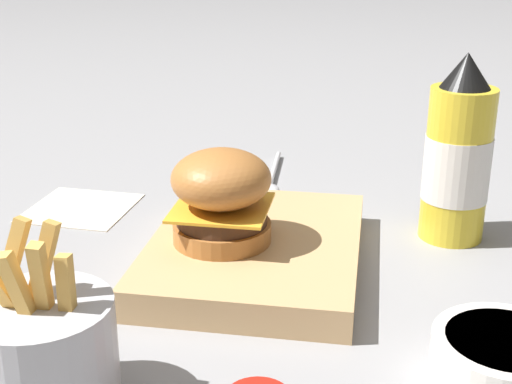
# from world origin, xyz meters

# --- Properties ---
(ground_plane) EXTENTS (6.00, 6.00, 0.00)m
(ground_plane) POSITION_xyz_m (0.00, 0.00, 0.00)
(ground_plane) COLOR gray
(serving_board) EXTENTS (0.28, 0.22, 0.03)m
(serving_board) POSITION_xyz_m (0.02, 0.07, 0.02)
(serving_board) COLOR tan
(serving_board) RESTS_ON ground_plane
(burger) EXTENTS (0.10, 0.10, 0.10)m
(burger) POSITION_xyz_m (0.03, 0.04, 0.08)
(burger) COLOR #AD6B33
(burger) RESTS_ON serving_board
(ketchup_bottle) EXTENTS (0.07, 0.07, 0.21)m
(ketchup_bottle) POSITION_xyz_m (-0.09, 0.28, 0.09)
(ketchup_bottle) COLOR yellow
(ketchup_bottle) RESTS_ON ground_plane
(fries_basket) EXTENTS (0.11, 0.11, 0.15)m
(fries_basket) POSITION_xyz_m (0.28, -0.05, 0.05)
(fries_basket) COLOR #B7B7BC
(fries_basket) RESTS_ON ground_plane
(side_bowl) EXTENTS (0.11, 0.11, 0.04)m
(side_bowl) POSITION_xyz_m (0.20, 0.29, 0.02)
(side_bowl) COLOR silver
(side_bowl) RESTS_ON ground_plane
(spoon) EXTENTS (0.19, 0.03, 0.01)m
(spoon) POSITION_xyz_m (-0.22, 0.05, 0.01)
(spoon) COLOR silver
(spoon) RESTS_ON ground_plane
(parchment_square) EXTENTS (0.13, 0.13, 0.00)m
(parchment_square) POSITION_xyz_m (-0.10, -0.18, 0.00)
(parchment_square) COLOR beige
(parchment_square) RESTS_ON ground_plane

